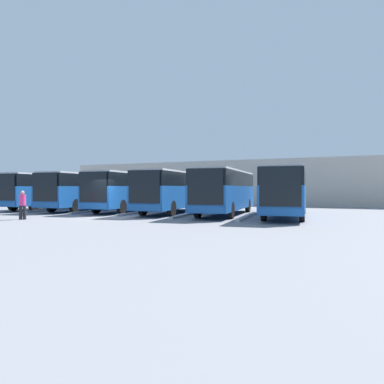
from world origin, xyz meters
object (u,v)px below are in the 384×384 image
object	(u,v)px
bus_1	(226,190)
bus_5	(51,190)
bus_4	(88,190)
bus_0	(286,190)
bus_3	(130,190)
bus_2	(174,190)
pedestrian	(23,204)

from	to	relation	value
bus_1	bus_5	bearing A→B (deg)	-9.39
bus_5	bus_4	bearing A→B (deg)	172.58
bus_0	bus_5	world-z (taller)	same
bus_1	bus_4	distance (m)	13.05
bus_3	bus_2	bearing A→B (deg)	168.04
bus_2	pedestrian	world-z (taller)	bus_2
bus_2	pedestrian	distance (m)	10.95
bus_3	pedestrian	world-z (taller)	bus_3
bus_1	bus_3	distance (m)	8.72
bus_3	pedestrian	distance (m)	9.84
bus_0	pedestrian	distance (m)	16.75
bus_2	bus_3	bearing A→B (deg)	-11.96
bus_4	bus_5	bearing A→B (deg)	-7.42
bus_1	bus_5	xyz separation A→B (m)	(17.39, -0.34, 0.00)
bus_1	bus_3	world-z (taller)	same
bus_1	bus_4	xyz separation A→B (m)	(13.05, -0.41, 0.00)
bus_3	bus_0	bearing A→B (deg)	168.26
bus_1	pedestrian	bearing A→B (deg)	34.90
bus_0	bus_1	bearing A→B (deg)	-11.13
bus_3	pedestrian	bearing A→B (deg)	75.39
bus_2	bus_4	distance (m)	8.70
bus_4	bus_5	distance (m)	4.35
bus_0	bus_5	xyz separation A→B (m)	(21.74, -0.56, 0.00)
bus_4	pedestrian	world-z (taller)	bus_4
bus_3	bus_5	xyz separation A→B (m)	(8.70, 0.23, 0.00)
bus_1	bus_5	world-z (taller)	same
bus_2	bus_3	world-z (taller)	same
bus_0	bus_5	size ratio (longest dim) A/B	1.00
bus_3	pedestrian	size ratio (longest dim) A/B	6.54
pedestrian	bus_0	bearing A→B (deg)	-18.22
bus_2	bus_5	xyz separation A→B (m)	(13.05, -0.05, 0.00)
bus_2	bus_3	distance (m)	4.36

